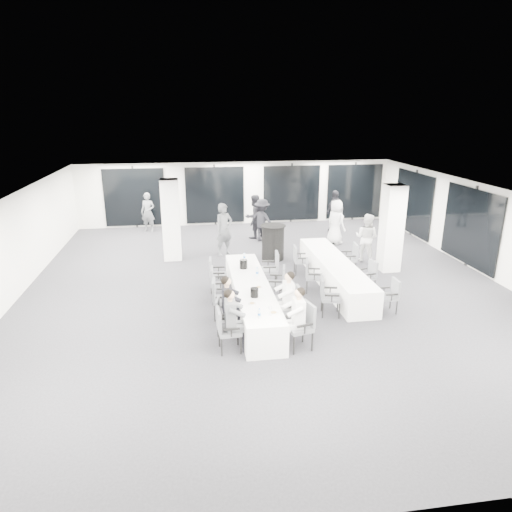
{
  "coord_description": "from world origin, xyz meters",
  "views": [
    {
      "loc": [
        -2.16,
        -12.32,
        5.04
      ],
      "look_at": [
        -0.36,
        -0.2,
        1.07
      ],
      "focal_mm": 32.0,
      "sensor_mm": 36.0,
      "label": 1
    }
  ],
  "objects": [
    {
      "name": "standing_guest_h",
      "position": [
        3.8,
        2.0,
        0.94
      ],
      "size": [
        1.04,
        1.03,
        1.88
      ],
      "primitive_type": "imported",
      "rotation": [
        0.0,
        0.0,
        2.38
      ],
      "color": "silver",
      "rests_on": "floor"
    },
    {
      "name": "standing_guest_g",
      "position": [
        -3.91,
        7.2,
        0.94
      ],
      "size": [
        0.83,
        0.74,
        1.88
      ],
      "primitive_type": "imported",
      "rotation": [
        0.0,
        0.0,
        -0.33
      ],
      "color": "#525559",
      "rests_on": "floor"
    },
    {
      "name": "chair_main_left_mid",
      "position": [
        -1.51,
        -1.8,
        0.58
      ],
      "size": [
        0.57,
        0.62,
        1.02
      ],
      "rotation": [
        0.0,
        0.0,
        -1.68
      ],
      "color": "#4E5055",
      "rests_on": "floor"
    },
    {
      "name": "ice_bucket_far",
      "position": [
        -0.72,
        -0.28,
        0.88
      ],
      "size": [
        0.22,
        0.22,
        0.25
      ],
      "primitive_type": "cylinder",
      "color": "black",
      "rests_on": "banquet_table_main"
    },
    {
      "name": "chair_main_right_mid",
      "position": [
        0.16,
        -1.88,
        0.53
      ],
      "size": [
        0.52,
        0.56,
        0.92
      ],
      "rotation": [
        0.0,
        0.0,
        1.7
      ],
      "color": "#4E5055",
      "rests_on": "floor"
    },
    {
      "name": "standing_guest_d",
      "position": [
        3.96,
        5.97,
        1.01
      ],
      "size": [
        1.36,
        1.18,
        2.02
      ],
      "primitive_type": "imported",
      "rotation": [
        0.0,
        0.0,
        3.69
      ],
      "color": "black",
      "rests_on": "floor"
    },
    {
      "name": "chair_side_left_mid",
      "position": [
        1.21,
        -0.45,
        0.54
      ],
      "size": [
        0.58,
        0.6,
        0.94
      ],
      "rotation": [
        0.0,
        0.0,
        -1.82
      ],
      "color": "#4E5055",
      "rests_on": "floor"
    },
    {
      "name": "chair_main_right_far",
      "position": [
        0.17,
        0.17,
        0.59
      ],
      "size": [
        0.57,
        0.62,
        1.04
      ],
      "rotation": [
        0.0,
        0.0,
        1.48
      ],
      "color": "#4E5055",
      "rests_on": "floor"
    },
    {
      "name": "chair_main_left_second",
      "position": [
        -1.49,
        -2.67,
        0.5
      ],
      "size": [
        0.53,
        0.56,
        0.88
      ],
      "rotation": [
        0.0,
        0.0,
        -1.78
      ],
      "color": "#4E5055",
      "rests_on": "floor"
    },
    {
      "name": "chair_main_left_fourth",
      "position": [
        -1.5,
        -0.83,
        0.57
      ],
      "size": [
        0.54,
        0.59,
        0.99
      ],
      "rotation": [
        0.0,
        0.0,
        -1.64
      ],
      "color": "#4E5055",
      "rests_on": "floor"
    },
    {
      "name": "room",
      "position": [
        0.89,
        1.11,
        1.39
      ],
      "size": [
        14.04,
        16.04,
        2.84
      ],
      "color": "#24252A",
      "rests_on": "ground"
    },
    {
      "name": "plate_a",
      "position": [
        -0.83,
        -2.75,
        0.76
      ],
      "size": [
        0.19,
        0.19,
        0.03
      ],
      "color": "white",
      "rests_on": "banquet_table_main"
    },
    {
      "name": "chair_side_left_far",
      "position": [
        1.21,
        1.04,
        0.52
      ],
      "size": [
        0.5,
        0.55,
        0.92
      ],
      "rotation": [
        0.0,
        0.0,
        -1.66
      ],
      "color": "#4E5055",
      "rests_on": "floor"
    },
    {
      "name": "seated_guest_d",
      "position": [
        0.0,
        -2.6,
        0.81
      ],
      "size": [
        0.5,
        0.38,
        1.44
      ],
      "rotation": [
        0.0,
        0.0,
        1.57
      ],
      "color": "silver",
      "rests_on": "floor"
    },
    {
      "name": "water_bottle_c",
      "position": [
        -0.6,
        0.5,
        0.85
      ],
      "size": [
        0.06,
        0.06,
        0.19
      ],
      "primitive_type": "cylinder",
      "color": "silver",
      "rests_on": "banquet_table_main"
    },
    {
      "name": "chair_side_right_far",
      "position": [
        2.87,
        0.92,
        0.55
      ],
      "size": [
        0.53,
        0.58,
        0.97
      ],
      "rotation": [
        0.0,
        0.0,
        1.48
      ],
      "color": "#4E5055",
      "rests_on": "floor"
    },
    {
      "name": "chair_side_right_near",
      "position": [
        2.87,
        -2.09,
        0.51
      ],
      "size": [
        0.45,
        0.51,
        0.89
      ],
      "rotation": [
        0.0,
        0.0,
        1.58
      ],
      "color": "#4E5055",
      "rests_on": "floor"
    },
    {
      "name": "column_left",
      "position": [
        -2.8,
        3.2,
        1.4
      ],
      "size": [
        0.6,
        0.6,
        2.8
      ],
      "primitive_type": "cube",
      "color": "white",
      "rests_on": "floor"
    },
    {
      "name": "standing_guest_b",
      "position": [
        0.42,
        5.48,
        1.0
      ],
      "size": [
        1.13,
        1.02,
        2.01
      ],
      "primitive_type": "imported",
      "rotation": [
        0.0,
        0.0,
        3.71
      ],
      "color": "black",
      "rests_on": "floor"
    },
    {
      "name": "chair_main_right_near",
      "position": [
        0.17,
        -3.58,
        0.6
      ],
      "size": [
        0.63,
        0.66,
        1.04
      ],
      "rotation": [
        0.0,
        0.0,
        1.8
      ],
      "color": "#4E5055",
      "rests_on": "floor"
    },
    {
      "name": "banquet_table_main",
      "position": [
        -0.67,
        -1.49,
        0.38
      ],
      "size": [
        0.9,
        5.0,
        0.75
      ],
      "primitive_type": "cube",
      "color": "white",
      "rests_on": "floor"
    },
    {
      "name": "plate_c",
      "position": [
        -0.52,
        -1.77,
        0.76
      ],
      "size": [
        0.19,
        0.19,
        0.03
      ],
      "color": "white",
      "rests_on": "banquet_table_main"
    },
    {
      "name": "standing_guest_a",
      "position": [
        -0.97,
        3.4,
        1.07
      ],
      "size": [
        0.99,
        0.93,
        2.13
      ],
      "primitive_type": "imported",
      "rotation": [
        0.0,
        0.0,
        0.52
      ],
      "color": "#525559",
      "rests_on": "floor"
    },
    {
      "name": "standing_guest_c",
      "position": [
        0.65,
        4.96,
        0.96
      ],
      "size": [
        1.36,
        1.28,
        1.92
      ],
      "primitive_type": "imported",
      "rotation": [
        0.0,
        0.0,
        2.46
      ],
      "color": "black",
      "rests_on": "floor"
    },
    {
      "name": "ice_bucket_near",
      "position": [
        -0.72,
        -2.35,
        0.86
      ],
      "size": [
        0.2,
        0.2,
        0.22
      ],
      "primitive_type": "cylinder",
      "color": "black",
      "rests_on": "banquet_table_main"
    },
    {
      "name": "seated_guest_c",
      "position": [
        0.0,
        -3.6,
        0.81
      ],
      "size": [
        0.5,
        0.38,
        1.44
      ],
      "rotation": [
        0.0,
        0.0,
        1.57
      ],
      "color": "silver",
      "rests_on": "floor"
    },
    {
      "name": "chair_main_right_second",
      "position": [
        0.17,
        -2.6,
        0.59
      ],
      "size": [
        0.52,
        0.59,
        1.03
      ],
      "rotation": [
        0.0,
        0.0,
        1.57
      ],
      "color": "#4E5055",
      "rests_on": "floor"
    },
    {
      "name": "chair_main_left_far",
      "position": [
        -1.5,
        -0.01,
        0.56
      ],
      "size": [
        0.53,
        0.58,
        0.98
      ],
      "rotation": [
        0.0,
        0.0,
        -1.65
      ],
      "color": "#4E5055",
      "rests_on": "floor"
    },
    {
      "name": "banquet_table_side",
      "position": [
        2.04,
        -0.04,
        0.38
      ],
      "size": [
        0.9,
        5.0,
        0.75
      ],
      "primitive_type": "cube",
      "color": "white",
      "rests_on": "floor"
    },
    {
      "name": "chair_main_left_near",
      "position": [
        -1.5,
        -3.48,
        0.56
      ],
      "size": [
        0.52,
        0.58,
        0.99
      ],
      "rotation": [
        0.0,
        0.0,
        -1.52
      ],
      "color": "#4E5055",
      "rests_on": "floor"
    },
    {
      "name": "water_bottle_a",
      "position": [
        -0.78,
        -3.48,
        0.85
      ],
      "size": [
        0.06,
        0.06,
        0.2
      ],
      "primitive_type": "cylinder",
      "color": "silver",
      "rests_on": "banquet_table_main"
    },
    {
      "name": "water_bottle_b",
      "position": [
        -0.43,
        -0.93,
        0.86
      ],
      "size": [
        0.07,
        0.07,
        0.22
      ],
      "primitive_type": "cylinder",
      "color": "silver",
      "rests_on": "banquet_table_main"
    },
    {
      "name": "plate_b",
      "position": [
        -0.43,
        -3.31,
        0.76
      ],
      "size": [
        0.21,
        0.21,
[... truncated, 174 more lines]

